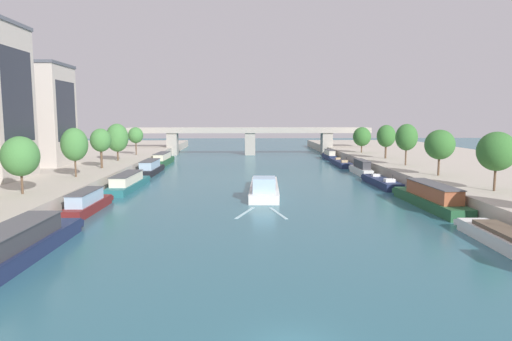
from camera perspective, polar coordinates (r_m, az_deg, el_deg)
The scene contains 26 objects.
quay_left at distance 83.18m, azimuth -28.29°, elevation -0.41°, with size 36.00×170.00×2.18m, color #B7AD9E.
quay_right at distance 85.36m, azimuth 27.39°, elevation -0.19°, with size 36.00×170.00×2.18m, color #B7AD9E.
barge_midriver at distance 60.80m, azimuth 1.07°, elevation -2.18°, with size 4.73×18.45×2.99m.
wake_behind_barge at distance 48.88m, azimuth 0.70°, elevation -5.47°, with size 5.59×6.06×0.03m.
moored_boat_left_downstream at distance 37.71m, azimuth -28.13°, elevation -8.31°, with size 3.55×16.67×2.68m.
moored_boat_left_lone at distance 52.69m, azimuth -20.87°, elevation -3.90°, with size 2.46×11.37×2.47m.
moored_boat_left_end at distance 67.44m, azimuth -16.09°, elevation -1.46°, with size 3.21×15.71×2.37m.
moored_boat_left_second at distance 84.71m, azimuth -13.37°, elevation 0.34°, with size 2.87×13.48×2.57m.
moored_boat_left_gap_after at distance 100.20m, azimuth -11.87°, elevation 1.39°, with size 2.86×15.11×2.66m.
moored_boat_right_gap_after at distance 55.49m, azimuth 21.48°, elevation -3.21°, with size 3.26×16.32×2.88m.
moored_boat_right_far at distance 70.77m, azimuth 15.77°, elevation -1.41°, with size 2.84×12.98×2.18m.
moored_boat_right_midway at distance 83.19m, azimuth 13.35°, elevation 0.27°, with size 1.81×10.94×2.75m.
moored_boat_right_lone at distance 97.76m, azimuth 10.79°, elevation 0.96°, with size 2.51×13.74×2.18m.
moored_boat_right_near at distance 111.86m, azimuth 9.39°, elevation 1.95°, with size 1.89×10.72×2.42m.
tree_left_distant at distance 54.04m, azimuth -28.01°, elevation 1.62°, with size 3.93×3.93×6.26m.
tree_left_second at distance 66.30m, azimuth -22.28°, elevation 3.11°, with size 3.63×3.63×6.82m.
tree_left_far at distance 76.30m, azimuth -19.30°, elevation 3.67°, with size 3.34×3.34×6.44m.
tree_left_end_of_row at distance 88.45m, azimuth -17.39°, elevation 4.03°, with size 4.16×4.16×7.03m.
tree_left_nearest at distance 101.01m, azimuth -15.19°, elevation 4.39°, with size 3.23×3.23×6.05m.
tree_right_third at distance 56.49m, azimuth 28.49°, elevation 2.17°, with size 4.20×4.20×6.68m.
tree_right_end_of_row at distance 68.03m, azimuth 22.52°, elevation 3.08°, with size 4.14×4.14×6.52m.
tree_right_distant at distance 80.45m, azimuth 18.76°, elevation 4.06°, with size 3.70×3.70×7.12m.
tree_right_midway at distance 92.68m, azimuth 16.37°, elevation 4.26°, with size 3.70×3.70×6.71m.
tree_right_second at distance 106.28m, azimuth 13.44°, elevation 4.25°, with size 4.12×4.12×5.94m.
building_left_middle at distance 85.15m, azimuth -26.31°, elevation 6.44°, with size 10.35×10.30×17.32m.
bridge_far at distance 123.14m, azimuth -0.78°, elevation 4.30°, with size 66.73×4.40×7.55m.
Camera 1 is at (-2.34, -18.88, 10.50)m, focal length 31.16 mm.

